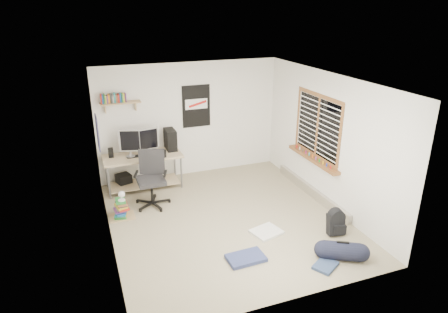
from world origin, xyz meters
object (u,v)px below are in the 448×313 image
object	(u,v)px
desk	(144,171)
office_chair	(151,182)
backpack	(336,224)
duffel_bag	(342,251)
book_stack	(121,210)

from	to	relation	value
desk	office_chair	world-z (taller)	office_chair
backpack	duffel_bag	bearing A→B (deg)	-106.04
backpack	book_stack	bearing A→B (deg)	161.51
backpack	desk	bearing A→B (deg)	143.08
backpack	office_chair	bearing A→B (deg)	152.54
backpack	book_stack	xyz separation A→B (m)	(-3.27, 1.85, -0.05)
office_chair	book_stack	bearing A→B (deg)	-137.93
duffel_bag	book_stack	world-z (taller)	duffel_bag
desk	backpack	xyz separation A→B (m)	(2.66, -2.95, -0.16)
duffel_bag	office_chair	bearing A→B (deg)	160.40
backpack	duffel_bag	size ratio (longest dim) A/B	0.65
desk	duffel_bag	xyz separation A→B (m)	(2.35, -3.57, -0.22)
duffel_bag	book_stack	distance (m)	3.85
backpack	duffel_bag	xyz separation A→B (m)	(-0.31, -0.61, -0.06)
desk	office_chair	size ratio (longest dim) A/B	1.47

